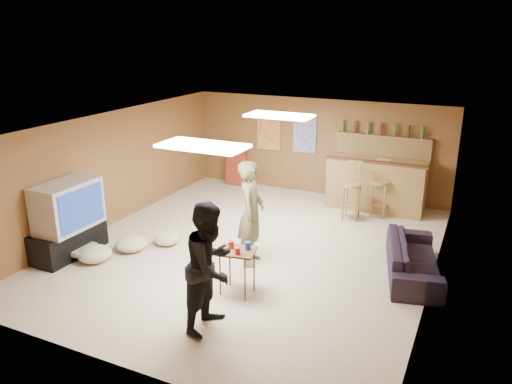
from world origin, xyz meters
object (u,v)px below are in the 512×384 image
at_px(person_black, 211,266).
at_px(sofa, 414,258).
at_px(tv_body, 68,206).
at_px(person_olive, 251,213).
at_px(tray_table, 237,272).
at_px(bar_counter, 376,185).

relative_size(person_black, sofa, 0.90).
bearing_deg(person_black, tv_body, 77.40).
distance_m(person_olive, tray_table, 1.15).
distance_m(bar_counter, person_olive, 3.65).
height_order(tv_body, tray_table, tv_body).
height_order(tv_body, person_black, person_black).
bearing_deg(person_black, bar_counter, -8.22).
bearing_deg(tv_body, sofa, 17.96).
bearing_deg(bar_counter, person_olive, -110.68).
relative_size(person_olive, person_black, 1.02).
height_order(person_olive, person_black, person_olive).
relative_size(person_black, tray_table, 2.51).
bearing_deg(tv_body, bar_counter, 47.00).
bearing_deg(tray_table, sofa, 36.90).
bearing_deg(person_olive, person_black, 176.68).
bearing_deg(sofa, tray_table, 113.83).
height_order(tv_body, bar_counter, tv_body).
bearing_deg(person_black, sofa, -37.98).
bearing_deg(sofa, person_black, 127.06).
relative_size(person_olive, tray_table, 2.55).
distance_m(tv_body, bar_counter, 6.09).
height_order(bar_counter, tray_table, bar_counter).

